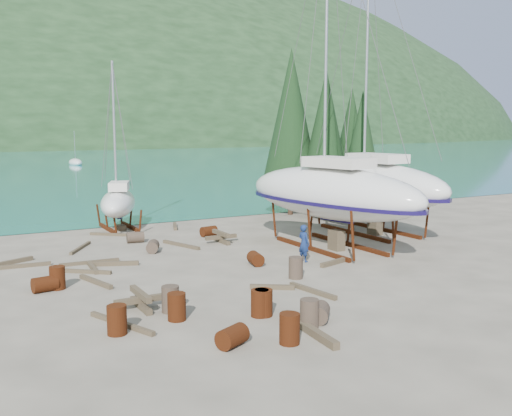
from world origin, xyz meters
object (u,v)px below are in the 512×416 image
small_sailboat_shore (118,202)px  worker (304,243)px  large_sailboat_near (331,192)px  large_sailboat_far (370,184)px

small_sailboat_shore → worker: size_ratio=5.83×
large_sailboat_near → small_sailboat_shore: 13.26m
large_sailboat_far → worker: large_sailboat_far is taller
large_sailboat_far → worker: (-7.39, -4.18, -2.00)m
large_sailboat_far → worker: bearing=-155.1°
small_sailboat_shore → worker: bearing=-47.1°
large_sailboat_far → worker: size_ratio=10.24×
large_sailboat_near → large_sailboat_far: large_sailboat_near is taller
large_sailboat_far → worker: 8.72m
small_sailboat_shore → worker: small_sailboat_shore is taller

